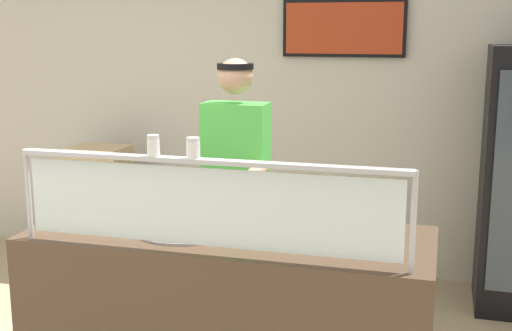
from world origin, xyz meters
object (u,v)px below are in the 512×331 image
(pepper_flake_shaker, at_px, (193,149))
(pizza_box_stack, at_px, (98,159))
(pizza_server, at_px, (183,223))
(worker_figure, at_px, (236,185))
(parmesan_shaker, at_px, (153,147))
(pizza_tray, at_px, (186,227))

(pepper_flake_shaker, bearing_deg, pizza_box_stack, 127.97)
(pizza_server, height_order, pepper_flake_shaker, pepper_flake_shaker)
(pepper_flake_shaker, height_order, worker_figure, worker_figure)
(parmesan_shaker, height_order, worker_figure, worker_figure)
(pizza_tray, relative_size, worker_figure, 0.29)
(pizza_server, xyz_separation_m, pepper_flake_shaker, (0.18, -0.29, 0.43))
(worker_figure, bearing_deg, pizza_server, -92.16)
(parmesan_shaker, height_order, pizza_box_stack, parmesan_shaker)
(pizza_tray, bearing_deg, pizza_box_stack, 129.49)
(pizza_box_stack, bearing_deg, pepper_flake_shaker, -52.03)
(pepper_flake_shaker, height_order, pizza_box_stack, pepper_flake_shaker)
(parmesan_shaker, relative_size, pizza_box_stack, 0.21)
(pizza_server, distance_m, pizza_box_stack, 2.29)
(pizza_server, xyz_separation_m, parmesan_shaker, (-0.01, -0.29, 0.43))
(pizza_tray, distance_m, pepper_flake_shaker, 0.58)
(pizza_tray, bearing_deg, parmesan_shaker, -93.31)
(pepper_flake_shaker, xyz_separation_m, pizza_box_stack, (-1.61, 2.07, -0.51))
(parmesan_shaker, distance_m, pizza_box_stack, 2.57)
(pizza_tray, xyz_separation_m, parmesan_shaker, (-0.02, -0.31, 0.45))
(pepper_flake_shaker, relative_size, pizza_box_stack, 0.20)
(pizza_tray, height_order, pizza_server, pizza_server)
(pizza_tray, height_order, pepper_flake_shaker, pepper_flake_shaker)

